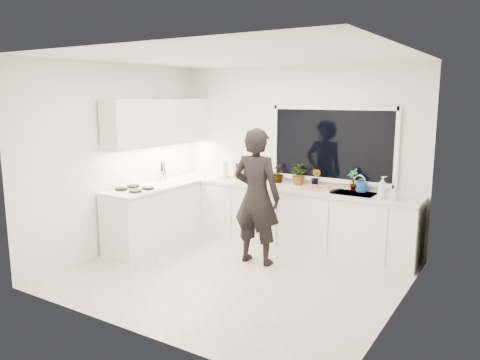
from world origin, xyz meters
The scene contains 25 objects.
floor centered at (0.00, 0.00, -0.01)m, with size 4.00×3.50×0.02m, color beige.
wall_back centered at (0.00, 1.76, 1.35)m, with size 4.00×0.02×2.70m, color white.
wall_left centered at (-2.01, 0.00, 1.35)m, with size 0.02×3.50×2.70m, color white.
wall_right centered at (2.01, 0.00, 1.35)m, with size 0.02×3.50×2.70m, color white.
ceiling centered at (0.00, 0.00, 2.71)m, with size 4.00×3.50×0.02m, color white.
window centered at (0.60, 1.73, 1.55)m, with size 1.80×0.02×1.00m, color black.
base_cabinets_back centered at (0.00, 1.45, 0.44)m, with size 3.92×0.58×0.88m, color white.
base_cabinets_left centered at (-1.67, 0.35, 0.44)m, with size 0.58×1.60×0.88m, color white.
countertop_back centered at (0.00, 1.44, 0.90)m, with size 3.94×0.62×0.04m, color silver.
countertop_left centered at (-1.67, 0.35, 0.90)m, with size 0.62×1.60×0.04m, color silver.
upper_cabinets centered at (-1.79, 0.70, 1.85)m, with size 0.34×2.10×0.70m, color white.
sink centered at (1.05, 1.45, 0.87)m, with size 0.58×0.42×0.14m, color silver.
faucet centered at (1.05, 1.65, 1.03)m, with size 0.03×0.03×0.22m, color silver.
stovetop centered at (-1.69, 0.00, 0.94)m, with size 0.56×0.48×0.03m, color black.
person centered at (0.02, 0.54, 0.92)m, with size 0.67×0.44×1.84m, color black.
pizza_tray centered at (0.55, 1.42, 0.94)m, with size 0.47×0.34×0.03m, color silver.
pizza centered at (0.55, 1.42, 0.95)m, with size 0.43×0.30×0.01m, color #C23F19.
watering_can centered at (1.10, 1.61, 0.98)m, with size 0.14×0.14×0.13m, color blue.
paper_towel_roll centered at (-1.17, 1.55, 1.05)m, with size 0.11×0.11×0.26m, color white.
knife_block centered at (-0.92, 1.59, 1.03)m, with size 0.13×0.10×0.22m, color #966646.
utensil_crock centered at (-1.85, 0.80, 1.00)m, with size 0.13×0.13×0.16m, color silver.
picture_frame_large centered at (-0.79, 1.69, 1.06)m, with size 0.22×0.02×0.28m, color black.
picture_frame_small centered at (-0.58, 1.69, 1.07)m, with size 0.25×0.02×0.30m, color black.
herb_plants centered at (0.20, 1.61, 1.07)m, with size 1.39×0.36×0.32m.
soap_bottles centered at (1.52, 1.30, 1.05)m, with size 0.31×0.16×0.30m.
Camera 1 is at (3.07, -4.75, 2.25)m, focal length 35.00 mm.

